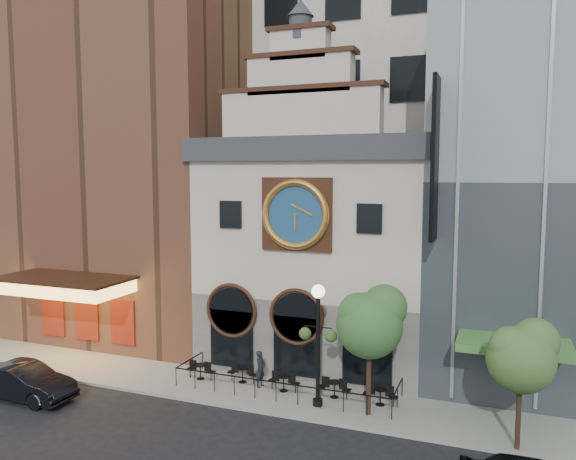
# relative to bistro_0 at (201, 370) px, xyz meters

# --- Properties ---
(ground) EXTENTS (120.00, 120.00, 0.00)m
(ground) POSITION_rel_bistro_0_xyz_m (4.62, -2.40, -0.61)
(ground) COLOR black
(ground) RESTS_ON ground
(sidewalk) EXTENTS (44.00, 5.00, 0.15)m
(sidewalk) POSITION_rel_bistro_0_xyz_m (4.62, 0.10, -0.54)
(sidewalk) COLOR gray
(sidewalk) RESTS_ON ground
(clock_building) EXTENTS (12.60, 8.78, 18.65)m
(clock_building) POSITION_rel_bistro_0_xyz_m (4.62, 5.42, 6.07)
(clock_building) COLOR #605E5B
(clock_building) RESTS_ON ground
(theater_building) EXTENTS (14.00, 15.60, 25.00)m
(theater_building) POSITION_rel_bistro_0_xyz_m (-8.38, 7.56, 11.99)
(theater_building) COLOR brown
(theater_building) RESTS_ON ground
(office_tower) EXTENTS (20.00, 16.00, 40.00)m
(office_tower) POSITION_rel_bistro_0_xyz_m (4.62, 17.60, 19.39)
(office_tower) COLOR silver
(office_tower) RESTS_ON ground
(cafe_railing) EXTENTS (10.60, 2.60, 0.90)m
(cafe_railing) POSITION_rel_bistro_0_xyz_m (4.62, 0.10, -0.01)
(cafe_railing) COLOR black
(cafe_railing) RESTS_ON sidewalk
(bistro_0) EXTENTS (1.58, 0.68, 0.90)m
(bistro_0) POSITION_rel_bistro_0_xyz_m (0.00, 0.00, 0.00)
(bistro_0) COLOR black
(bistro_0) RESTS_ON sidewalk
(bistro_1) EXTENTS (1.58, 0.68, 0.90)m
(bistro_1) POSITION_rel_bistro_0_xyz_m (2.17, 0.38, 0.00)
(bistro_1) COLOR black
(bistro_1) RESTS_ON sidewalk
(bistro_2) EXTENTS (1.58, 0.68, 0.90)m
(bistro_2) POSITION_rel_bistro_0_xyz_m (4.51, 0.05, 0.00)
(bistro_2) COLOR black
(bistro_2) RESTS_ON sidewalk
(bistro_3) EXTENTS (1.58, 0.68, 0.90)m
(bistro_3) POSITION_rel_bistro_0_xyz_m (6.98, 0.19, 0.00)
(bistro_3) COLOR black
(bistro_3) RESTS_ON sidewalk
(bistro_4) EXTENTS (1.58, 0.68, 0.90)m
(bistro_4) POSITION_rel_bistro_0_xyz_m (9.16, 0.11, 0.00)
(bistro_4) COLOR black
(bistro_4) RESTS_ON sidewalk
(car_left) EXTENTS (5.11, 1.86, 1.67)m
(car_left) POSITION_rel_bistro_0_xyz_m (-6.63, -4.85, 0.22)
(car_left) COLOR black
(car_left) RESTS_ON ground
(pedestrian) EXTENTS (0.50, 0.70, 1.80)m
(pedestrian) POSITION_rel_bistro_0_xyz_m (3.23, 0.18, 0.43)
(pedestrian) COLOR black
(pedestrian) RESTS_ON sidewalk
(lamppost) EXTENTS (1.77, 0.60, 5.52)m
(lamppost) POSITION_rel_bistro_0_xyz_m (6.54, -0.95, 2.95)
(lamppost) COLOR black
(lamppost) RESTS_ON sidewalk
(tree_left) EXTENTS (2.95, 2.84, 5.68)m
(tree_left) POSITION_rel_bistro_0_xyz_m (8.92, -0.97, 3.70)
(tree_left) COLOR #382619
(tree_left) RESTS_ON sidewalk
(tree_right) EXTENTS (2.61, 2.52, 5.03)m
(tree_right) POSITION_rel_bistro_0_xyz_m (14.88, -1.97, 3.23)
(tree_right) COLOR #382619
(tree_right) RESTS_ON sidewalk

